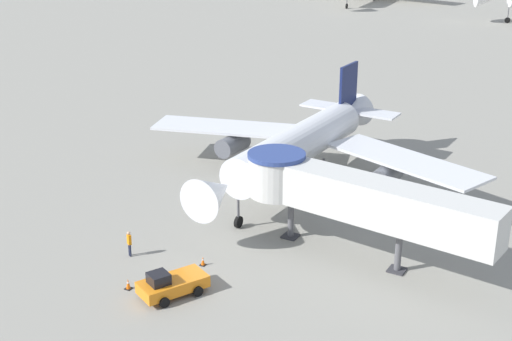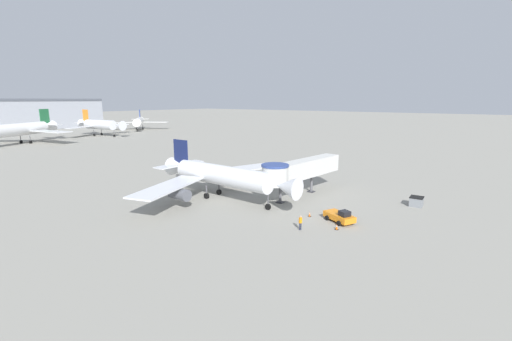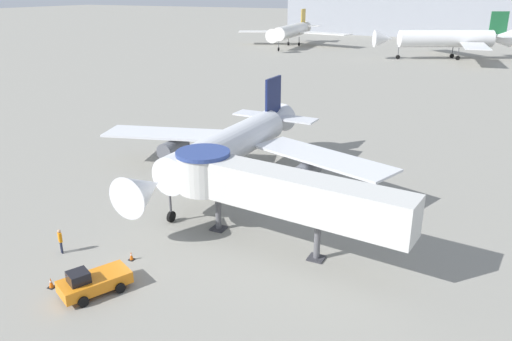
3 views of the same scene
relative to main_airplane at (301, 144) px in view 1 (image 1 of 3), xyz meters
The scene contains 8 objects.
ground_plane 3.96m from the main_airplane, 120.15° to the right, with size 800.00×800.00×0.00m, color gray.
main_airplane is the anchor object (origin of this frame).
jet_bridge 12.61m from the main_airplane, 49.17° to the right, with size 18.19×5.14×6.11m.
pushback_tug_orange 20.04m from the main_airplane, 86.36° to the right, with size 3.56×4.60×1.72m.
traffic_cone_apron_front 20.90m from the main_airplane, 94.13° to the right, with size 0.42×0.42×0.69m.
traffic_cone_near_nose 16.08m from the main_airplane, 87.13° to the right, with size 0.38×0.38×0.63m.
traffic_cone_starboard_wing 13.05m from the main_airplane, 13.52° to the right, with size 0.42×0.42×0.70m.
ground_crew_marshaller 17.81m from the main_airplane, 103.90° to the right, with size 0.40×0.34×1.82m.
Camera 1 is at (25.55, -48.86, 22.62)m, focal length 50.00 mm.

